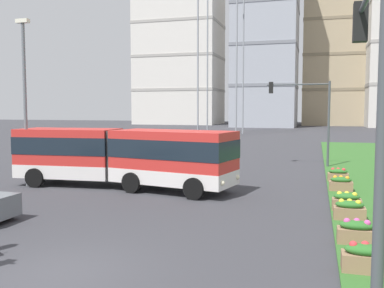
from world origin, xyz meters
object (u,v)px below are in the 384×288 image
Objects in this scene: flower_planter_2 at (349,210)px; apartment_tower_westcentre at (266,29)px; flower_planter_3 at (347,201)px; traffic_light_near_right at (372,95)px; streetlight_left at (25,95)px; apartment_tower_west at (180,59)px; apartment_tower_centre at (338,25)px; traffic_light_far_right at (307,108)px; articulated_bus at (123,156)px; flower_planter_1 at (357,232)px; flower_planter_5 at (338,175)px; flower_planter_0 at (365,258)px; flower_planter_4 at (341,184)px.

apartment_tower_westcentre reaches higher than flower_planter_2.
flower_planter_3 is 0.02× the size of apartment_tower_westcentre.
apartment_tower_westcentre reaches higher than traffic_light_near_right.
traffic_light_near_right is 0.72× the size of streetlight_left.
apartment_tower_west is at bearing 111.28° from flower_planter_2.
flower_planter_3 is at bearing -91.98° from apartment_tower_centre.
apartment_tower_west reaches higher than traffic_light_far_right.
articulated_bus is 10.90× the size of flower_planter_1.
flower_planter_3 and flower_planter_5 have the same top height.
traffic_light_near_right is at bearing -92.20° from flower_planter_3.
flower_planter_3 is at bearing 90.00° from flower_planter_2.
streetlight_left is at bearing 153.08° from flower_planter_0.
flower_planter_0 is 18.23m from streetlight_left.
traffic_light_near_right is 19.37m from streetlight_left.
flower_planter_0 is at bearing -26.92° from streetlight_left.
flower_planter_4 is (0.00, 10.85, 0.00)m from flower_planter_0.
flower_planter_2 is 0.03× the size of apartment_tower_west.
apartment_tower_west is at bearing 110.71° from flower_planter_1.
apartment_tower_west is at bearing 112.49° from flower_planter_4.
flower_planter_2 is at bearing -19.46° from articulated_bus.
streetlight_left is 101.17m from apartment_tower_centre.
apartment_tower_west reaches higher than streetlight_left.
apartment_tower_centre is at bearing 87.93° from flower_planter_4.
flower_planter_4 is at bearing 90.00° from flower_planter_2.
flower_planter_4 is at bearing -67.51° from apartment_tower_west.
streetlight_left is at bearing -76.97° from apartment_tower_west.
apartment_tower_west is (-37.28, 94.25, 17.12)m from flower_planter_3.
flower_planter_2 is 5.68m from flower_planter_4.
flower_planter_1 is at bearing -90.00° from flower_planter_3.
streetlight_left reaches higher than flower_planter_4.
apartment_tower_centre reaches higher than apartment_tower_west.
articulated_bus is 100.09m from apartment_tower_centre.
apartment_tower_centre is at bearing 88.14° from flower_planter_0.
apartment_tower_west is (-37.28, 98.60, 17.12)m from flower_planter_1.
flower_planter_5 is 0.02× the size of apartment_tower_centre.
flower_planter_2 is 0.13× the size of streetlight_left.
traffic_light_near_right reaches higher than flower_planter_3.
apartment_tower_centre reaches higher than flower_planter_2.
apartment_tower_centre is (19.20, 97.20, 20.45)m from streetlight_left.
flower_planter_5 is 7.49m from traffic_light_far_right.
articulated_bus is at bearing -170.07° from flower_planter_4.
flower_planter_0 is 6.65m from flower_planter_3.
flower_planter_1 is 1.00× the size of flower_planter_2.
flower_planter_2 is 104.15m from apartment_tower_west.
flower_planter_2 is at bearing -68.72° from apartment_tower_west.
apartment_tower_westcentre reaches higher than articulated_bus.
apartment_tower_centre is at bearing 43.60° from apartment_tower_westcentre.
traffic_light_far_right is at bearing -81.09° from apartment_tower_westcentre.
apartment_tower_westcentre is at bearing 98.31° from flower_planter_1.
flower_planter_4 is 10.04m from traffic_light_far_right.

